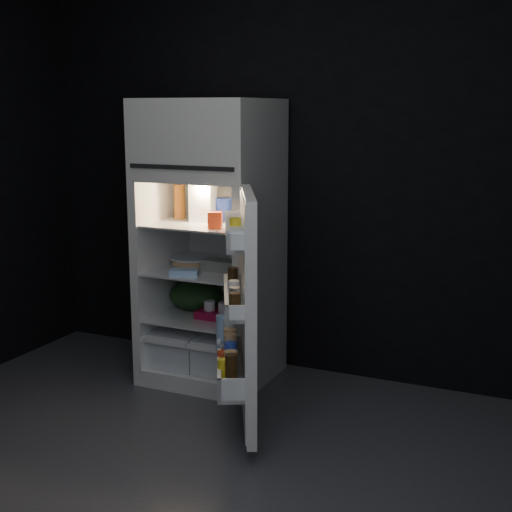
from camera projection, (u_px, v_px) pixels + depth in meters
The scene contains 17 objects.
floor at pixel (191, 489), 3.28m from camera, with size 4.00×3.40×0.00m, color #48484C.
wall_back at pixel (320, 168), 4.52m from camera, with size 4.00×0.00×2.70m, color black.
refrigerator at pixel (212, 232), 4.50m from camera, with size 0.76×0.71×1.78m.
fridge_door at pixel (242, 312), 3.71m from camera, with size 0.50×0.73×1.22m.
milk_jug at pixel (203, 202), 4.45m from camera, with size 0.14×0.14×0.24m, color white.
mayo_jar at pixel (223, 209), 4.50m from camera, with size 0.11×0.11×0.14m, color #213CB7.
jam_jar at pixel (247, 214), 4.33m from camera, with size 0.11×0.11×0.13m, color #301F0D.
amber_bottle at pixel (180, 202), 4.56m from camera, with size 0.07×0.07×0.22m, color #B75D1D.
small_carton at pixel (215, 220), 4.19m from camera, with size 0.08×0.06×0.10m, color red.
egg_carton at pixel (226, 266), 4.42m from camera, with size 0.31×0.12×0.07m, color gray.
pie at pixel (193, 261), 4.64m from camera, with size 0.27×0.27×0.04m, color tan.
flat_package at pixel (184, 273), 4.31m from camera, with size 0.17×0.09×0.04m, color #99C0ED.
wrapped_pkg at pixel (247, 263), 4.56m from camera, with size 0.12×0.10×0.05m, color beige.
produce_bag at pixel (196, 295), 4.66m from camera, with size 0.36×0.31×0.20m, color #193815.
yogurt_tray at pixel (218, 315), 4.47m from camera, with size 0.27×0.15×0.05m, color maroon.
small_can_red at pixel (252, 304), 4.64m from camera, with size 0.07×0.07×0.09m, color maroon.
small_can_silver at pixel (252, 304), 4.64m from camera, with size 0.06×0.06×0.09m, color #BAB9BE.
Camera 1 is at (1.51, -2.60, 1.72)m, focal length 50.00 mm.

